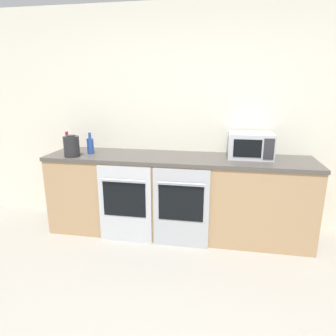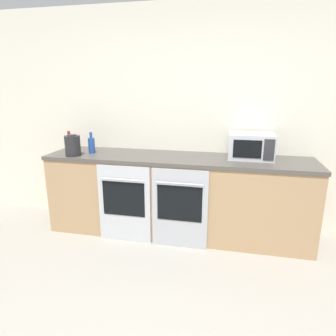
{
  "view_description": "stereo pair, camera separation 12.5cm",
  "coord_description": "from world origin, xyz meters",
  "px_view_note": "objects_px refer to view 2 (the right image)",
  "views": [
    {
      "loc": [
        0.48,
        -1.31,
        1.7
      ],
      "look_at": [
        -0.11,
        1.93,
        0.79
      ],
      "focal_mm": 32.0,
      "sensor_mm": 36.0,
      "label": 1
    },
    {
      "loc": [
        0.6,
        -1.29,
        1.7
      ],
      "look_at": [
        -0.11,
        1.93,
        0.79
      ],
      "focal_mm": 32.0,
      "sensor_mm": 36.0,
      "label": 2
    }
  ],
  "objects_px": {
    "oven_right": "(180,209)",
    "bottle_red": "(70,143)",
    "microwave": "(251,146)",
    "bottle_blue": "(92,145)",
    "oven_left": "(124,204)",
    "kettle": "(73,146)"
  },
  "relations": [
    {
      "from": "bottle_blue",
      "to": "kettle",
      "type": "height_order",
      "value": "bottle_blue"
    },
    {
      "from": "oven_right",
      "to": "microwave",
      "type": "relative_size",
      "value": 1.82
    },
    {
      "from": "bottle_red",
      "to": "microwave",
      "type": "bearing_deg",
      "value": 1.96
    },
    {
      "from": "oven_left",
      "to": "bottle_blue",
      "type": "distance_m",
      "value": 0.82
    },
    {
      "from": "oven_right",
      "to": "bottle_red",
      "type": "relative_size",
      "value": 3.61
    },
    {
      "from": "oven_right",
      "to": "bottle_red",
      "type": "bearing_deg",
      "value": 165.96
    },
    {
      "from": "oven_right",
      "to": "microwave",
      "type": "bearing_deg",
      "value": 31.53
    },
    {
      "from": "oven_left",
      "to": "kettle",
      "type": "bearing_deg",
      "value": 168.59
    },
    {
      "from": "oven_left",
      "to": "oven_right",
      "type": "bearing_deg",
      "value": 0.0
    },
    {
      "from": "bottle_red",
      "to": "bottle_blue",
      "type": "height_order",
      "value": "bottle_blue"
    },
    {
      "from": "oven_left",
      "to": "kettle",
      "type": "relative_size",
      "value": 3.64
    },
    {
      "from": "oven_right",
      "to": "bottle_blue",
      "type": "xyz_separation_m",
      "value": [
        -1.11,
        0.3,
        0.58
      ]
    },
    {
      "from": "microwave",
      "to": "kettle",
      "type": "bearing_deg",
      "value": -171.25
    },
    {
      "from": "microwave",
      "to": "bottle_blue",
      "type": "bearing_deg",
      "value": -175.94
    },
    {
      "from": "oven_right",
      "to": "microwave",
      "type": "height_order",
      "value": "microwave"
    },
    {
      "from": "oven_right",
      "to": "bottle_red",
      "type": "distance_m",
      "value": 1.58
    },
    {
      "from": "oven_left",
      "to": "microwave",
      "type": "bearing_deg",
      "value": 18.08
    },
    {
      "from": "microwave",
      "to": "bottle_blue",
      "type": "xyz_separation_m",
      "value": [
        -1.81,
        -0.13,
        -0.04
      ]
    },
    {
      "from": "bottle_red",
      "to": "bottle_blue",
      "type": "distance_m",
      "value": 0.32
    },
    {
      "from": "bottle_blue",
      "to": "kettle",
      "type": "bearing_deg",
      "value": -129.87
    },
    {
      "from": "microwave",
      "to": "bottle_blue",
      "type": "relative_size",
      "value": 1.94
    },
    {
      "from": "bottle_blue",
      "to": "oven_left",
      "type": "bearing_deg",
      "value": -31.31
    }
  ]
}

